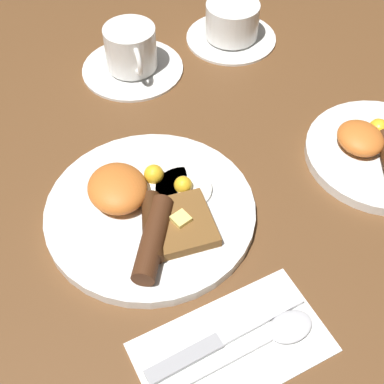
# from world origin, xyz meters

# --- Properties ---
(ground_plane) EXTENTS (3.00, 3.00, 0.00)m
(ground_plane) POSITION_xyz_m (0.00, 0.00, 0.00)
(ground_plane) COLOR brown
(breakfast_plate_near) EXTENTS (0.27, 0.27, 0.05)m
(breakfast_plate_near) POSITION_xyz_m (0.00, -0.00, 0.01)
(breakfast_plate_near) COLOR white
(breakfast_plate_near) RESTS_ON ground_plane
(breakfast_plate_far) EXTENTS (0.21, 0.21, 0.05)m
(breakfast_plate_far) POSITION_xyz_m (0.04, 0.33, 0.01)
(breakfast_plate_far) COLOR white
(breakfast_plate_far) RESTS_ON ground_plane
(teacup_near) EXTENTS (0.17, 0.17, 0.08)m
(teacup_near) POSITION_xyz_m (-0.29, 0.09, 0.03)
(teacup_near) COLOR white
(teacup_near) RESTS_ON ground_plane
(teacup_far) EXTENTS (0.16, 0.16, 0.07)m
(teacup_far) POSITION_xyz_m (-0.30, 0.28, 0.03)
(teacup_far) COLOR white
(teacup_far) RESTS_ON ground_plane
(napkin) EXTENTS (0.12, 0.21, 0.01)m
(napkin) POSITION_xyz_m (0.20, 0.01, 0.00)
(napkin) COLOR white
(napkin) RESTS_ON ground_plane
(knife) EXTENTS (0.03, 0.19, 0.01)m
(knife) POSITION_xyz_m (0.19, -0.00, 0.01)
(knife) COLOR silver
(knife) RESTS_ON napkin
(spoon) EXTENTS (0.04, 0.18, 0.01)m
(spoon) POSITION_xyz_m (0.21, 0.06, 0.01)
(spoon) COLOR silver
(spoon) RESTS_ON napkin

